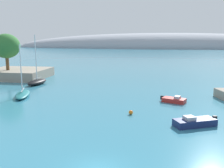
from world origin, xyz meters
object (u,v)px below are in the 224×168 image
object	(u,v)px
motorboat_navy_alongside_breakwater	(195,122)
tree_clump_shore	(6,46)
mooring_buoy_orange	(131,112)
motorboat_red_foreground	(174,100)
sailboat_black_mid_mooring	(37,82)
sailboat_teal_near_shore	(23,94)

from	to	relation	value
motorboat_navy_alongside_breakwater	tree_clump_shore	bearing A→B (deg)	-59.29
mooring_buoy_orange	tree_clump_shore	bearing A→B (deg)	142.97
tree_clump_shore	motorboat_red_foreground	xyz separation A→B (m)	(38.45, -16.83, -7.61)
sailboat_black_mid_mooring	motorboat_red_foreground	distance (m)	30.30
sailboat_teal_near_shore	sailboat_black_mid_mooring	bearing A→B (deg)	173.11
sailboat_black_mid_mooring	motorboat_red_foreground	xyz separation A→B (m)	(28.22, -11.03, -0.26)
sailboat_teal_near_shore	sailboat_black_mid_mooring	distance (m)	11.38
mooring_buoy_orange	sailboat_black_mid_mooring	bearing A→B (deg)	139.91
motorboat_red_foreground	motorboat_navy_alongside_breakwater	size ratio (longest dim) A/B	0.77
tree_clump_shore	mooring_buoy_orange	xyz separation A→B (m)	(32.27, -24.35, -7.70)
motorboat_navy_alongside_breakwater	mooring_buoy_orange	distance (m)	8.38
tree_clump_shore	sailboat_black_mid_mooring	xyz separation A→B (m)	(10.23, -5.80, -7.34)
sailboat_teal_near_shore	motorboat_red_foreground	distance (m)	25.67
mooring_buoy_orange	motorboat_navy_alongside_breakwater	bearing A→B (deg)	-22.95
tree_clump_shore	sailboat_black_mid_mooring	world-z (taller)	tree_clump_shore
motorboat_navy_alongside_breakwater	mooring_buoy_orange	bearing A→B (deg)	-47.61
sailboat_teal_near_shore	tree_clump_shore	bearing A→B (deg)	-162.72
sailboat_black_mid_mooring	sailboat_teal_near_shore	bearing A→B (deg)	20.36
sailboat_black_mid_mooring	mooring_buoy_orange	world-z (taller)	sailboat_black_mid_mooring
motorboat_navy_alongside_breakwater	sailboat_teal_near_shore	bearing A→B (deg)	-46.18
motorboat_red_foreground	motorboat_navy_alongside_breakwater	distance (m)	10.90
sailboat_black_mid_mooring	motorboat_navy_alongside_breakwater	distance (m)	36.90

